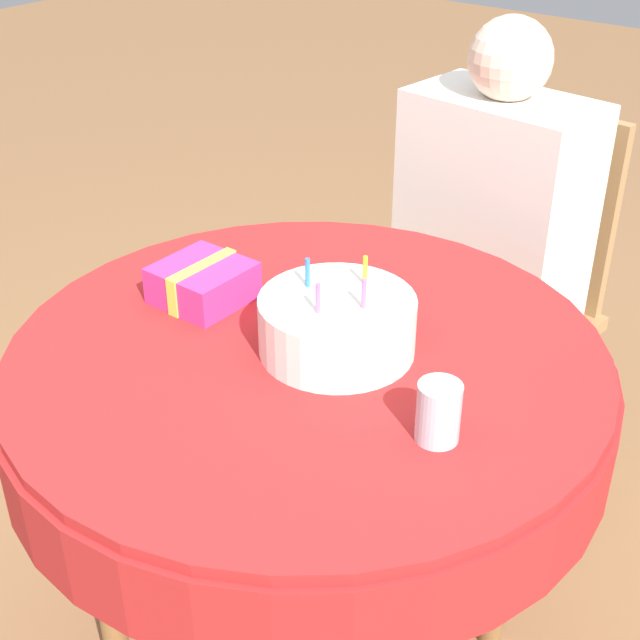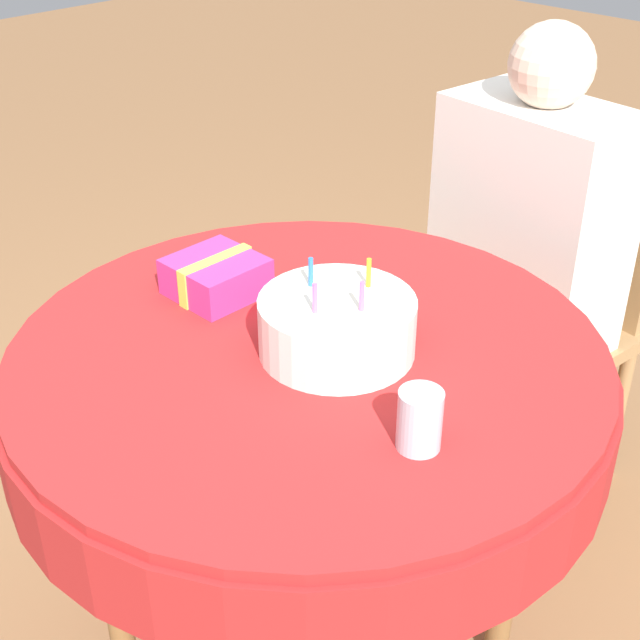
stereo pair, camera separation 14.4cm
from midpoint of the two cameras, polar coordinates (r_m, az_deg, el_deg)
The scene contains 6 objects.
dining_table at distance 1.53m, azimuth -3.52°, elevation -4.82°, with size 1.02×1.02×0.78m.
chair at distance 2.28m, azimuth 9.90°, elevation 2.04°, with size 0.50×0.50×0.93m.
person at distance 2.12m, azimuth 8.83°, elevation 6.00°, with size 0.44×0.36×1.17m.
birthday_cake at distance 1.44m, azimuth -1.75°, elevation -0.40°, with size 0.26×0.26×0.15m.
drinking_glass at distance 1.26m, azimuth 4.34°, elevation -6.02°, with size 0.06×0.06×0.09m.
gift_box at distance 1.62m, azimuth -10.04°, elevation 2.30°, with size 0.15×0.16×0.07m.
Camera 1 is at (0.78, -0.97, 1.58)m, focal length 50.00 mm.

